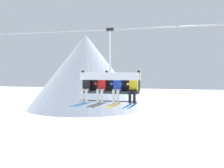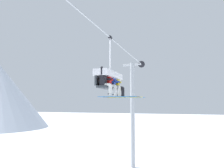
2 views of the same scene
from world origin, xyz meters
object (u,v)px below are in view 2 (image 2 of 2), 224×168
Objects in this scene: lift_tower_far at (133,111)px; skier_black at (106,81)px; skier_red at (111,83)px; skier_yellow at (119,85)px; chairlift_chair at (109,78)px; skier_blue at (115,84)px.

lift_tower_far is 5.15× the size of skier_black.
skier_red is 1.00× the size of skier_yellow.
lift_tower_far is 8.14m from chairlift_chair.
skier_yellow is (0.66, 0.01, 0.02)m from skier_blue.
skier_red reaches higher than skier_blue.
lift_tower_far reaches higher than chairlift_chair.
chairlift_chair is 1.73× the size of skier_blue.
skier_black reaches higher than skier_blue.
skier_blue is (-7.55, -0.93, 1.62)m from lift_tower_far.
skier_red is (0.66, 0.00, 0.00)m from skier_black.
skier_black is 1.00× the size of skier_blue.
lift_tower_far is 5.15× the size of skier_blue.
skier_blue is at bearing -0.60° from skier_red.
skier_black is at bearing 179.70° from skier_blue.
lift_tower_far is 5.15× the size of skier_yellow.
chairlift_chair is at bearing 33.45° from skier_red.
chairlift_chair is 0.48m from skier_red.
skier_black is (-8.86, -0.92, 1.64)m from lift_tower_far.
chairlift_chair reaches higher than skier_blue.
skier_black is at bearing -167.74° from chairlift_chair.
skier_black is 1.00× the size of skier_yellow.
skier_red is 1.31m from skier_yellow.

